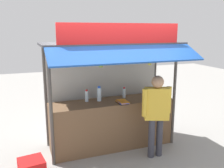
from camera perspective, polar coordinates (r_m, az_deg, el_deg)
The scene contains 13 objects.
ground_plane at distance 5.37m, azimuth -0.00°, elevation -13.89°, with size 20.00×20.00×0.00m, color gray.
stall_counter at distance 5.18m, azimuth -0.00°, elevation -9.07°, with size 2.49×0.66×0.97m, color brown.
stall_structure at distance 4.99m, azimuth -0.43°, elevation 2.40°, with size 2.69×1.54×2.49m.
water_bottle_mid_right at distance 4.99m, azimuth -2.96°, elevation -2.33°, with size 0.09×0.09×0.30m.
water_bottle_mid_left at distance 5.24m, azimuth 2.79°, elevation -2.03°, with size 0.06×0.06×0.23m.
water_bottle_front_left at distance 4.97m, azimuth -5.84°, elevation -2.75°, with size 0.07×0.07×0.25m.
magazine_stack_left at distance 4.87m, azimuth 2.44°, elevation -4.15°, with size 0.20×0.32×0.05m.
magazine_stack_far_left at distance 5.34m, azimuth 9.89°, elevation -2.59°, with size 0.26×0.34×0.09m.
banana_bunch_inner_right at distance 4.33m, azimuth -2.56°, elevation 4.70°, with size 0.09×0.09×0.28m.
banana_bunch_leftmost at distance 4.72m, azimuth 8.67°, elevation 5.13°, with size 0.10×0.10×0.29m.
banana_bunch_rightmost at distance 4.55m, azimuth 4.75°, elevation 5.49°, with size 0.09×0.09×0.24m.
vendor_person at distance 4.68m, azimuth 10.19°, elevation -5.66°, with size 0.60×0.34×1.57m.
plastic_crate at distance 4.55m, azimuth -17.93°, elevation -17.80°, with size 0.40×0.40×0.28m, color red.
Camera 1 is at (-1.69, -4.51, 2.38)m, focal length 39.84 mm.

